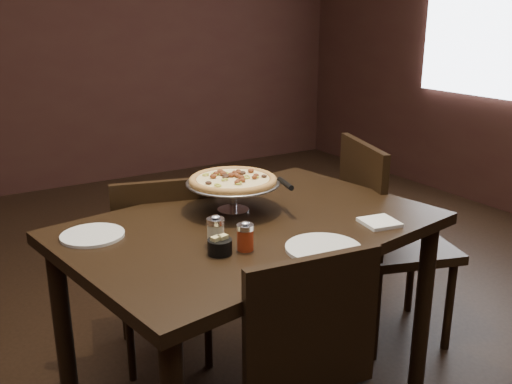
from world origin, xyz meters
TOP-DOWN VIEW (x-y plane):
  - room at (0.06, 0.03)m, footprint 6.04×7.04m
  - dining_table at (-0.02, -0.08)m, footprint 1.45×1.09m
  - pizza_stand at (-0.01, 0.06)m, footprint 0.36×0.36m
  - parmesan_shaker at (-0.23, -0.20)m, footprint 0.06×0.06m
  - pepper_flake_shaker at (-0.16, -0.29)m, footprint 0.06×0.06m
  - packet_caddy at (-0.25, -0.28)m, footprint 0.08×0.08m
  - napkin_stack at (0.37, -0.34)m, footprint 0.14×0.14m
  - plate_left at (-0.55, 0.08)m, footprint 0.22×0.22m
  - plate_near at (0.05, -0.42)m, footprint 0.25×0.25m
  - serving_spatula at (0.14, -0.07)m, footprint 0.15×0.15m
  - chair_far at (-0.17, 0.42)m, footprint 0.52×0.52m
  - chair_side at (0.82, 0.09)m, footprint 0.58×0.58m

SIDE VIEW (x-z plane):
  - chair_far at x=-0.17m, z-range 0.04..0.95m
  - chair_side at x=0.82m, z-range 0.05..1.04m
  - dining_table at x=-0.02m, z-range 0.30..1.13m
  - plate_left at x=-0.55m, z-range 0.82..0.84m
  - plate_near at x=0.05m, z-range 0.82..0.84m
  - napkin_stack at x=0.37m, z-range 0.82..0.84m
  - packet_caddy at x=-0.25m, z-range 0.82..0.88m
  - pepper_flake_shaker at x=-0.16m, z-range 0.82..0.92m
  - parmesan_shaker at x=-0.23m, z-range 0.82..0.93m
  - serving_spatula at x=0.14m, z-range 0.93..0.96m
  - pizza_stand at x=-0.01m, z-range 0.87..1.02m
  - room at x=0.06m, z-range -0.02..2.82m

